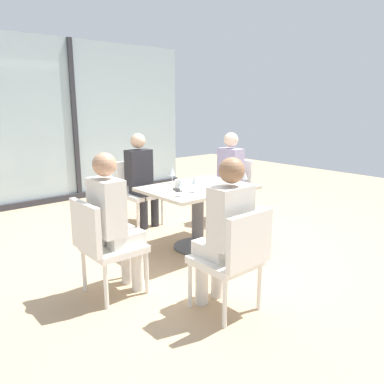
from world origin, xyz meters
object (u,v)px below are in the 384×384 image
Objects in this scene: chair_far_right at (232,186)px; wine_glass_3 at (245,175)px; chair_front_left at (234,255)px; wine_glass_2 at (195,180)px; person_far_right at (227,173)px; dining_table_main at (198,203)px; handbag_0 at (260,219)px; person_near_window at (141,175)px; person_front_left at (225,227)px; person_side_end at (114,217)px; coffee_cup at (178,183)px; cell_phone_on_table at (177,190)px; wine_glass_1 at (181,184)px; chair_near_window at (138,188)px; wine_glass_0 at (172,172)px; chair_side_end at (103,242)px.

wine_glass_3 reaches higher than chair_far_right.
wine_glass_2 reaches higher than chair_front_left.
person_far_right is (1.74, 1.75, 0.20)m from chair_front_left.
handbag_0 is (1.08, -0.05, -0.40)m from dining_table_main.
person_front_left is (-0.74, -2.30, 0.00)m from person_near_window.
wine_glass_2 is at bearing -152.45° from chair_far_right.
person_front_left is at bearing 90.00° from chair_front_left.
person_near_window is 1.56m from wine_glass_3.
person_far_right is 1.00× the size of person_side_end.
person_front_left is at bearing -138.27° from chair_far_right.
chair_front_left is 1.51m from coffee_cup.
person_near_window is (-0.00, 1.15, 0.16)m from dining_table_main.
cell_phone_on_table is 1.50m from handbag_0.
wine_glass_1 is (0.30, 0.92, 0.16)m from person_front_left.
person_front_left reaches higher than wine_glass_1.
wine_glass_2 is at bearing 10.27° from wine_glass_1.
cell_phone_on_table is (-0.30, -1.26, 0.24)m from chair_near_window.
chair_front_left is at bearing -116.27° from wine_glass_2.
wine_glass_0 is at bearing 77.45° from wine_glass_2.
person_far_right is (1.00, -0.76, 0.20)m from chair_near_window.
wine_glass_0 is 0.62× the size of handbag_0.
dining_table_main is 1.32m from person_side_end.
chair_side_end is 0.23m from person_side_end.
wine_glass_3 is 0.78m from cell_phone_on_table.
coffee_cup is (-0.58, 0.47, -0.09)m from wine_glass_3.
dining_table_main is 1.16m from person_near_window.
chair_side_end is 2.03m from person_near_window.
person_far_right reaches higher than wine_glass_2.
chair_far_right is 9.67× the size of coffee_cup.
coffee_cup is (0.02, 0.31, -0.09)m from wine_glass_2.
chair_far_right reaches higher than dining_table_main.
chair_far_right is 4.70× the size of wine_glass_2.
chair_far_right is at bearing 59.96° from handbag_0.
person_far_right is 2.39m from person_front_left.
wine_glass_3 is at bearing -130.15° from chair_far_right.
wine_glass_1 reaches higher than dining_table_main.
wine_glass_3 is at bearing -76.33° from chair_near_window.
chair_far_right is at bearing 42.63° from cell_phone_on_table.
person_side_end is at bearing -149.79° from wine_glass_0.
person_near_window reaches higher than coffee_cup.
dining_table_main is at bearing -31.42° from coffee_cup.
chair_near_window is 1.00× the size of chair_front_left.
cell_phone_on_table is at bearing 113.52° from wine_glass_2.
chair_far_right is 1.17m from wine_glass_3.
wine_glass_1 is at bearing -153.09° from person_far_right.
wine_glass_1 reaches higher than chair_front_left.
chair_near_window is 0.98m from wine_glass_0.
person_far_right reaches higher than wine_glass_0.
cell_phone_on_table is (-0.11, -0.12, -0.04)m from coffee_cup.
cell_phone_on_table is (-1.29, -0.50, 0.03)m from person_far_right.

